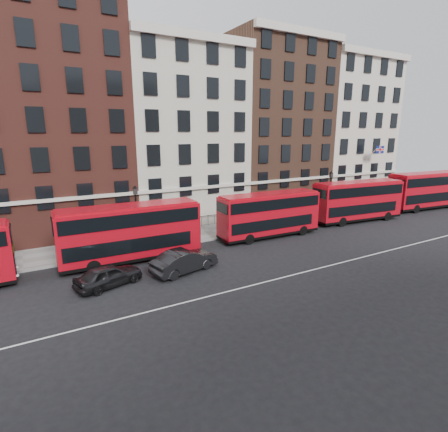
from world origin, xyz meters
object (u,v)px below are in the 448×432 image
bus_b (130,232)px  bus_d (358,200)px  car_rear (109,275)px  traffic_light (391,191)px  car_front (185,261)px  bus_c (269,214)px  bus_e (427,190)px

bus_b → bus_d: 25.32m
bus_b → car_rear: size_ratio=2.45×
bus_b → traffic_light: bus_b is taller
car_front → bus_b: bearing=21.2°
bus_c → bus_d: (12.18, 0.00, 0.14)m
bus_e → car_front: bearing=-168.0°
bus_d → car_rear: size_ratio=2.51×
car_front → traffic_light: (31.33, 6.01, 1.62)m
bus_c → bus_b: bearing=-178.1°
bus_b → bus_e: bus_e is taller
bus_b → traffic_light: (34.08, 2.08, 0.05)m
bus_d → bus_c: bearing=-173.9°
bus_b → car_rear: bearing=-122.5°
car_rear → bus_d: bearing=-99.3°
bus_d → traffic_light: bus_d is taller
bus_c → car_front: 11.21m
bus_c → car_front: size_ratio=2.04×
bus_c → car_front: (-10.39, -3.93, -1.46)m
bus_c → car_front: bus_c is taller
bus_b → car_front: bearing=-53.8°
car_front → traffic_light: traffic_light is taller
bus_e → car_rear: bearing=-169.1°
bus_b → traffic_light: 34.14m
car_rear → traffic_light: 37.08m
bus_d → car_front: 22.97m
bus_d → traffic_light: bearing=19.4°
bus_c → traffic_light: size_ratio=3.11×
bus_c → bus_e: 25.18m
bus_d → bus_e: (13.00, -0.00, 0.13)m
car_rear → car_front: bearing=-109.1°
bus_d → traffic_light: size_ratio=3.34×
traffic_light → bus_c: bearing=-174.3°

